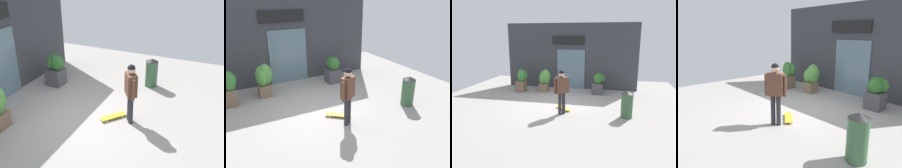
{
  "view_description": "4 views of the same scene",
  "coord_description": "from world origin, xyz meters",
  "views": [
    {
      "loc": [
        -5.8,
        -3.38,
        4.4
      ],
      "look_at": [
        0.42,
        -0.61,
        1.09
      ],
      "focal_mm": 44.09,
      "sensor_mm": 36.0,
      "label": 1
    },
    {
      "loc": [
        -2.7,
        -6.42,
        3.7
      ],
      "look_at": [
        0.42,
        -0.61,
        1.09
      ],
      "focal_mm": 37.82,
      "sensor_mm": 36.0,
      "label": 2
    },
    {
      "loc": [
        2.21,
        -9.1,
        3.05
      ],
      "look_at": [
        0.42,
        -0.61,
        1.09
      ],
      "focal_mm": 34.85,
      "sensor_mm": 36.0,
      "label": 3
    },
    {
      "loc": [
        4.93,
        -4.59,
        2.52
      ],
      "look_at": [
        0.42,
        -0.61,
        1.09
      ],
      "focal_mm": 34.41,
      "sensor_mm": 36.0,
      "label": 4
    }
  ],
  "objects": [
    {
      "name": "ground_plane",
      "position": [
        0.0,
        0.0,
        0.0
      ],
      "size": [
        12.0,
        12.0,
        0.0
      ],
      "primitive_type": "plane",
      "color": "#9E9993"
    },
    {
      "name": "building_facade",
      "position": [
        0.0,
        3.25,
        1.84
      ],
      "size": [
        7.5,
        0.31,
        3.71
      ],
      "color": "#383A3F",
      "rests_on": "ground_plane"
    },
    {
      "name": "skateboarder",
      "position": [
        0.44,
        -1.16,
        1.07
      ],
      "size": [
        0.53,
        0.46,
        1.74
      ],
      "rotation": [
        0.0,
        0.0,
        2.16
      ],
      "color": "#28282D",
      "rests_on": "ground_plane"
    },
    {
      "name": "skateboard",
      "position": [
        0.4,
        -0.67,
        0.06
      ],
      "size": [
        0.75,
        0.65,
        0.08
      ],
      "rotation": [
        0.0,
        0.0,
        2.47
      ],
      "color": "gold",
      "rests_on": "ground_plane"
    },
    {
      "name": "planter_box_left",
      "position": [
        -1.26,
        2.09,
        0.69
      ],
      "size": [
        0.61,
        0.66,
        1.23
      ],
      "color": "brown",
      "rests_on": "ground_plane"
    },
    {
      "name": "planter_box_right",
      "position": [
        1.67,
        2.15,
        0.61
      ],
      "size": [
        0.64,
        0.65,
        1.12
      ],
      "color": "#47474C",
      "rests_on": "ground_plane"
    },
    {
      "name": "planter_box_mid",
      "position": [
        -2.47,
        1.85,
        0.68
      ],
      "size": [
        0.57,
        0.69,
        1.25
      ],
      "color": "brown",
      "rests_on": "ground_plane"
    },
    {
      "name": "trash_bin",
      "position": [
        2.92,
        -1.04,
        0.52
      ],
      "size": [
        0.44,
        0.44,
        1.04
      ],
      "color": "#335938",
      "rests_on": "ground_plane"
    }
  ]
}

